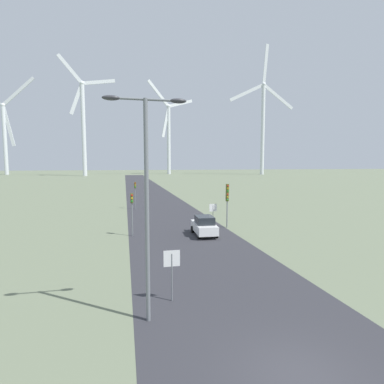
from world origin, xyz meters
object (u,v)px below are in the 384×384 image
at_px(traffic_light_post_near_left, 132,205).
at_px(wind_turbine_right, 263,120).
at_px(streetlamp, 147,182).
at_px(traffic_light_post_near_right, 227,196).
at_px(traffic_light_post_mid_right, 227,202).
at_px(wind_turbine_far_left, 4,130).
at_px(car_approaching, 204,226).
at_px(wind_turbine_left, 83,121).
at_px(traffic_light_post_mid_left, 135,189).
at_px(stop_sign_near, 172,266).
at_px(wind_turbine_center, 169,132).
at_px(stop_sign_far, 213,211).

height_order(traffic_light_post_near_left, wind_turbine_right, wind_turbine_right).
height_order(streetlamp, traffic_light_post_near_right, streetlamp).
xyz_separation_m(traffic_light_post_near_left, traffic_light_post_mid_right, (9.82, 1.59, -0.22)).
height_order(traffic_light_post_near_right, wind_turbine_right, wind_turbine_right).
bearing_deg(traffic_light_post_near_right, wind_turbine_far_left, 115.12).
distance_m(traffic_light_post_near_right, wind_turbine_right, 157.29).
height_order(car_approaching, wind_turbine_far_left, wind_turbine_far_left).
distance_m(car_approaching, wind_turbine_left, 148.01).
bearing_deg(wind_turbine_left, traffic_light_post_mid_left, -79.90).
bearing_deg(stop_sign_near, traffic_light_post_near_right, 61.86).
bearing_deg(wind_turbine_right, wind_turbine_left, 178.78).
bearing_deg(wind_turbine_center, traffic_light_post_near_right, -96.10).
height_order(wind_turbine_left, wind_turbine_right, wind_turbine_right).
relative_size(stop_sign_far, wind_turbine_right, 0.03).
xyz_separation_m(traffic_light_post_mid_left, wind_turbine_far_left, (-69.60, 152.55, 23.10)).
bearing_deg(wind_turbine_center, traffic_light_post_mid_left, -100.26).
bearing_deg(wind_turbine_center, wind_turbine_left, -159.13).
height_order(traffic_light_post_mid_right, wind_turbine_center, wind_turbine_center).
height_order(traffic_light_post_near_right, wind_turbine_center, wind_turbine_center).
distance_m(stop_sign_near, traffic_light_post_near_left, 14.01).
distance_m(stop_sign_near, wind_turbine_far_left, 197.71).
distance_m(streetlamp, stop_sign_near, 4.65).
relative_size(stop_sign_far, car_approaching, 0.59).
distance_m(streetlamp, stop_sign_far, 20.13).
xyz_separation_m(streetlamp, wind_turbine_right, (80.01, 154.73, 26.64)).
bearing_deg(car_approaching, traffic_light_post_mid_left, 107.72).
distance_m(traffic_light_post_mid_left, car_approaching, 18.92).
relative_size(stop_sign_far, wind_turbine_left, 0.04).
relative_size(stop_sign_far, wind_turbine_center, 0.04).
distance_m(car_approaching, wind_turbine_center, 164.11).
bearing_deg(traffic_light_post_near_left, wind_turbine_center, 80.49).
distance_m(stop_sign_far, car_approaching, 4.10).
bearing_deg(traffic_light_post_near_right, stop_sign_far, 151.95).
relative_size(streetlamp, car_approaching, 2.25).
height_order(streetlamp, traffic_light_post_mid_right, streetlamp).
relative_size(streetlamp, stop_sign_far, 3.84).
xyz_separation_m(traffic_light_post_mid_right, wind_turbine_center, (16.93, 158.15, 23.49)).
xyz_separation_m(traffic_light_post_near_right, traffic_light_post_mid_right, (-0.04, -0.09, -0.63)).
xyz_separation_m(streetlamp, traffic_light_post_near_right, (9.59, 17.15, -2.61)).
bearing_deg(traffic_light_post_mid_right, wind_turbine_center, 83.89).
height_order(streetlamp, stop_sign_near, streetlamp).
relative_size(stop_sign_near, wind_turbine_right, 0.03).
height_order(stop_sign_far, car_approaching, stop_sign_far).
relative_size(wind_turbine_center, wind_turbine_right, 0.73).
height_order(car_approaching, wind_turbine_left, wind_turbine_left).
height_order(streetlamp, stop_sign_far, streetlamp).
relative_size(stop_sign_near, car_approaching, 0.61).
bearing_deg(car_approaching, traffic_light_post_mid_right, 40.34).
xyz_separation_m(wind_turbine_center, wind_turbine_right, (53.53, -20.49, 6.40)).
xyz_separation_m(traffic_light_post_near_left, wind_turbine_left, (-21.32, 141.42, 26.29)).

